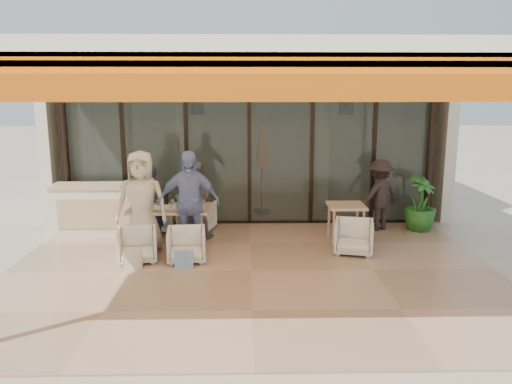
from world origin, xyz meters
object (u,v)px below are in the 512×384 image
diner_periwinkle (189,202)px  side_table (346,210)px  dining_table (169,210)px  chair_far_right (197,215)px  standing_woman (379,195)px  host_counter (99,209)px  side_chair (354,235)px  chair_far_left (157,215)px  chair_near_left (137,244)px  potted_palm (420,203)px  diner_grey (194,200)px  diner_cream (142,203)px  diner_navy (151,202)px  chair_near_right (186,243)px

diner_periwinkle → side_table: 3.04m
dining_table → side_table: (3.39, 0.16, -0.05)m
chair_far_right → standing_woman: standing_woman is taller
host_counter → dining_table: 1.75m
dining_table → side_chair: size_ratio=2.17×
dining_table → side_table: 3.40m
chair_far_left → chair_near_left: (-0.00, -1.90, -0.02)m
chair_far_left → chair_far_right: 0.84m
chair_far_left → potted_palm: potted_palm is taller
diner_periwinkle → standing_woman: bearing=14.8°
diner_grey → side_chair: bearing=157.1°
chair_far_left → diner_cream: (0.00, -1.40, 0.58)m
chair_near_left → diner_cream: size_ratio=0.35×
chair_far_left → diner_grey: diner_grey is taller
diner_navy → diner_grey: diner_grey is taller
dining_table → diner_grey: size_ratio=0.96×
chair_far_right → chair_near_left: chair_far_right is taller
chair_far_left → potted_palm: size_ratio=0.60×
standing_woman → dining_table: bearing=-14.2°
dining_table → side_chair: bearing=-9.9°
diner_cream → diner_periwinkle: 0.84m
side_table → side_chair: side_table is taller
diner_periwinkle → potted_palm: bearing=10.7°
host_counter → chair_far_right: size_ratio=2.65×
chair_far_left → diner_grey: (0.84, -0.50, 0.43)m
chair_far_right → diner_navy: diner_navy is taller
host_counter → side_chair: 5.14m
potted_palm → chair_near_right: bearing=-158.5°
diner_periwinkle → host_counter: bearing=142.2°
chair_near_left → diner_cream: diner_cream is taller
chair_far_right → side_chair: size_ratio=1.01×
chair_far_right → diner_periwinkle: size_ratio=0.37×
chair_near_left → diner_navy: bearing=79.2°
host_counter → diner_periwinkle: diner_periwinkle is taller
diner_grey → diner_periwinkle: size_ratio=0.83×
host_counter → potted_palm: potted_palm is taller
side_table → standing_woman: (0.85, 0.78, 0.12)m
diner_periwinkle → chair_near_right: bearing=-95.3°
chair_far_left → diner_periwinkle: bearing=116.3°
diner_cream → chair_near_left: bearing=-87.6°
chair_far_right → diner_navy: size_ratio=0.46×
dining_table → side_table: dining_table is taller
dining_table → diner_periwinkle: 0.67m
diner_navy → diner_grey: size_ratio=0.96×
chair_near_left → standing_woman: standing_woman is taller
diner_periwinkle → potted_palm: diner_periwinkle is taller
diner_cream → chair_far_left: bearing=92.4°
diner_cream → side_table: 3.87m
side_table → chair_far_right: bearing=165.1°
chair_far_right → chair_far_left: bearing=13.7°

